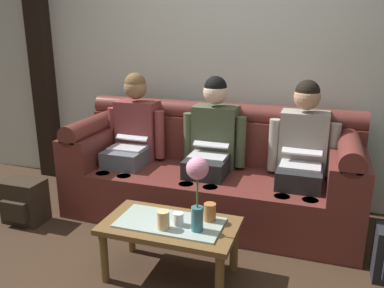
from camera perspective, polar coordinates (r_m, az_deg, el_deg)
name	(u,v)px	position (r m, az deg, el deg)	size (l,w,h in m)	color
back_wall_patterned	(229,45)	(3.82, 5.25, 13.79)	(6.00, 0.12, 2.90)	silver
timber_pillar	(41,43)	(4.60, -20.73, 13.29)	(0.20, 0.20, 2.90)	black
couch	(211,175)	(3.53, 2.78, -4.40)	(2.48, 0.88, 0.96)	maroon
person_left	(133,136)	(3.70, -8.44, 1.16)	(0.56, 0.67, 1.22)	#595B66
person_middle	(212,143)	(3.44, 2.82, 0.11)	(0.56, 0.67, 1.22)	#232326
person_right	(302,152)	(3.32, 15.39, -1.06)	(0.56, 0.67, 1.22)	#232326
coffee_table	(170,231)	(2.69, -3.15, -12.20)	(0.88, 0.49, 0.40)	brown
flower_vase	(197,182)	(2.42, 0.77, -5.42)	(0.14, 0.14, 0.48)	#336672
cup_near_left	(178,219)	(2.60, -1.96, -10.60)	(0.07, 0.07, 0.08)	white
cup_near_right	(210,212)	(2.65, 2.55, -9.64)	(0.08, 0.08, 0.12)	#B26633
cup_far_center	(163,220)	(2.56, -4.11, -10.72)	(0.08, 0.08, 0.12)	#DBB77A
backpack_left	(24,202)	(3.74, -22.77, -7.56)	(0.34, 0.28, 0.37)	#2D2319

